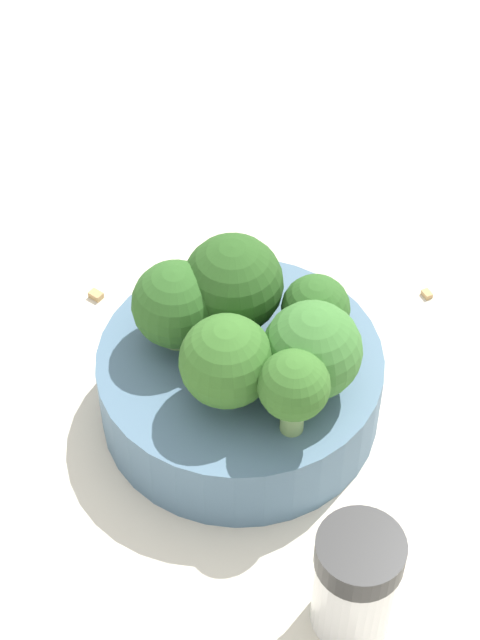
{
  "coord_description": "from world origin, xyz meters",
  "views": [
    {
      "loc": [
        -0.37,
        0.06,
        0.49
      ],
      "look_at": [
        0.0,
        0.0,
        0.08
      ],
      "focal_mm": 60.0,
      "sensor_mm": 36.0,
      "label": 1
    }
  ],
  "objects": [
    {
      "name": "pepper_shaker",
      "position": [
        -0.14,
        -0.03,
        0.03
      ],
      "size": [
        0.04,
        0.04,
        0.07
      ],
      "color": "silver",
      "rests_on": "ground_plane"
    },
    {
      "name": "broccoli_floret_0",
      "position": [
        -0.03,
        0.01,
        0.08
      ],
      "size": [
        0.05,
        0.05,
        0.06
      ],
      "color": "#8EB770",
      "rests_on": "bowl"
    },
    {
      "name": "almond_crumb_3",
      "position": [
        0.09,
        -0.05,
        0.0
      ],
      "size": [
        0.01,
        0.01,
        0.01
      ],
      "primitive_type": "cube",
      "rotation": [
        0.0,
        0.0,
        5.05
      ],
      "color": "tan",
      "rests_on": "ground_plane"
    },
    {
      "name": "almond_crumb_2",
      "position": [
        0.07,
        -0.13,
        0.0
      ],
      "size": [
        0.01,
        0.01,
        0.01
      ],
      "primitive_type": "cube",
      "rotation": [
        0.0,
        0.0,
        3.43
      ],
      "color": "tan",
      "rests_on": "ground_plane"
    },
    {
      "name": "broccoli_floret_2",
      "position": [
        0.02,
        0.03,
        0.07
      ],
      "size": [
        0.05,
        0.05,
        0.05
      ],
      "color": "#84AD66",
      "rests_on": "bowl"
    },
    {
      "name": "bowl",
      "position": [
        0.0,
        0.0,
        0.02
      ],
      "size": [
        0.16,
        0.16,
        0.05
      ],
      "primitive_type": "cylinder",
      "color": "slate",
      "rests_on": "ground_plane"
    },
    {
      "name": "broccoli_floret_5",
      "position": [
        -0.03,
        -0.03,
        0.07
      ],
      "size": [
        0.05,
        0.05,
        0.06
      ],
      "color": "#7A9E5B",
      "rests_on": "bowl"
    },
    {
      "name": "broccoli_floret_4",
      "position": [
        0.02,
        -0.0,
        0.08
      ],
      "size": [
        0.06,
        0.06,
        0.06
      ],
      "color": "#8EB770",
      "rests_on": "bowl"
    },
    {
      "name": "broccoli_floret_3",
      "position": [
        -0.05,
        -0.02,
        0.08
      ],
      "size": [
        0.04,
        0.04,
        0.05
      ],
      "color": "#7A9E5B",
      "rests_on": "bowl"
    },
    {
      "name": "almond_crumb_0",
      "position": [
        -0.1,
        -0.03,
        0.0
      ],
      "size": [
        0.01,
        0.01,
        0.01
      ],
      "primitive_type": "cube",
      "rotation": [
        0.0,
        0.0,
        1.9
      ],
      "color": "tan",
      "rests_on": "ground_plane"
    },
    {
      "name": "almond_crumb_1",
      "position": [
        0.1,
        0.08,
        0.0
      ],
      "size": [
        0.01,
        0.01,
        0.01
      ],
      "primitive_type": "cube",
      "rotation": [
        0.0,
        0.0,
        3.92
      ],
      "color": "tan",
      "rests_on": "ground_plane"
    },
    {
      "name": "broccoli_floret_1",
      "position": [
        0.01,
        -0.04,
        0.07
      ],
      "size": [
        0.04,
        0.04,
        0.04
      ],
      "color": "#84AD66",
      "rests_on": "bowl"
    },
    {
      "name": "ground_plane",
      "position": [
        0.0,
        0.0,
        0.0
      ],
      "size": [
        3.0,
        3.0,
        0.0
      ],
      "primitive_type": "plane",
      "color": "beige"
    }
  ]
}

